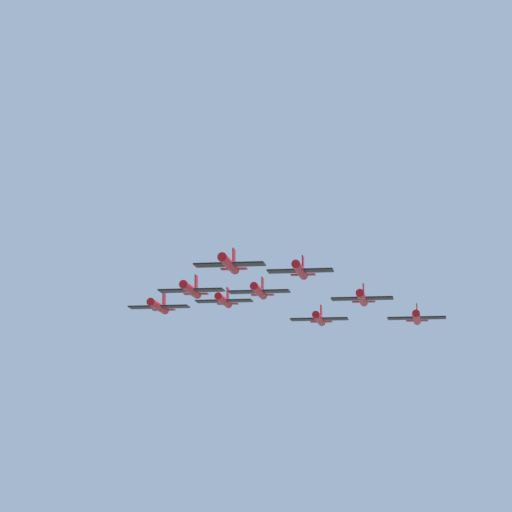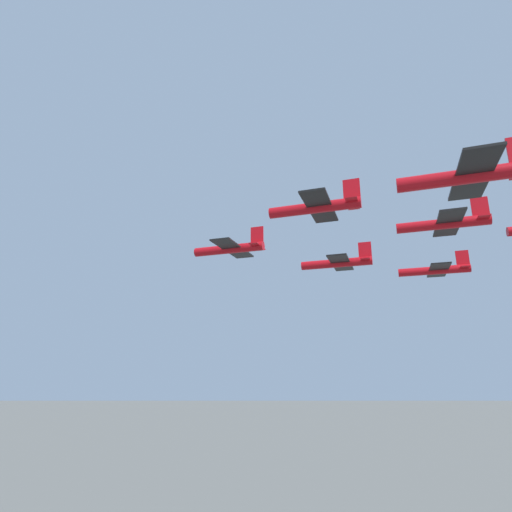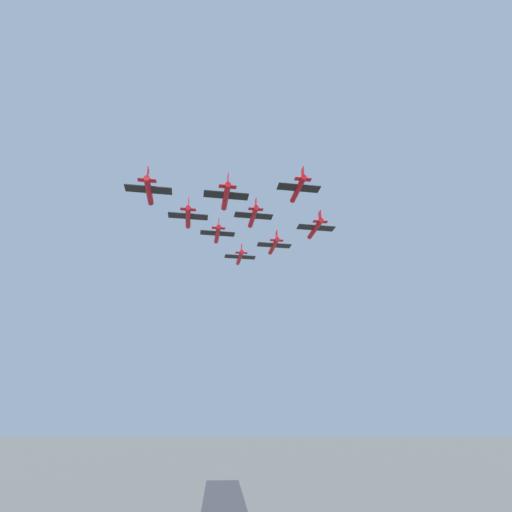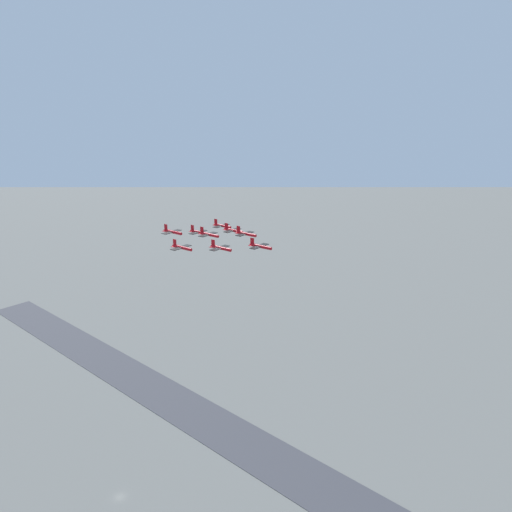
{
  "view_description": "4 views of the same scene",
  "coord_description": "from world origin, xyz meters",
  "px_view_note": "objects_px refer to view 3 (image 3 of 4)",
  "views": [
    {
      "loc": [
        217.77,
        25.22,
        73.5
      ],
      "look_at": [
        52.38,
        50.6,
        104.34
      ],
      "focal_mm": 85.0,
      "sensor_mm": 36.0,
      "label": 1
    },
    {
      "loc": [
        41.27,
        104.74,
        87.33
      ],
      "look_at": [
        43.21,
        44.54,
        103.76
      ],
      "focal_mm": 28.0,
      "sensor_mm": 36.0,
      "label": 2
    },
    {
      "loc": [
        -67.58,
        98.6,
        55.08
      ],
      "look_at": [
        46.92,
        41.4,
        105.64
      ],
      "focal_mm": 28.0,
      "sensor_mm": 36.0,
      "label": 3
    },
    {
      "loc": [
        114.84,
        -143.64,
        162.32
      ],
      "look_at": [
        46.54,
        43.54,
        100.91
      ],
      "focal_mm": 35.0,
      "sensor_mm": 36.0,
      "label": 4
    }
  ],
  "objects_px": {
    "jet_1": "(217,234)",
    "jet_3": "(188,217)",
    "jet_4": "(253,216)",
    "jet_7": "(226,196)",
    "jet_5": "(316,228)",
    "jet_6": "(149,190)",
    "jet_8": "(298,188)",
    "jet_0": "(240,257)",
    "jet_2": "(274,245)"
  },
  "relations": [
    {
      "from": "jet_7",
      "to": "jet_4",
      "type": "bearing_deg",
      "value": 59.53
    },
    {
      "from": "jet_7",
      "to": "jet_8",
      "type": "height_order",
      "value": "jet_8"
    },
    {
      "from": "jet_4",
      "to": "jet_6",
      "type": "relative_size",
      "value": 1.0
    },
    {
      "from": "jet_5",
      "to": "jet_6",
      "type": "relative_size",
      "value": 1.0
    },
    {
      "from": "jet_3",
      "to": "jet_7",
      "type": "distance_m",
      "value": 17.13
    },
    {
      "from": "jet_3",
      "to": "jet_2",
      "type": "bearing_deg",
      "value": 29.54
    },
    {
      "from": "jet_1",
      "to": "jet_3",
      "type": "distance_m",
      "value": 17.24
    },
    {
      "from": "jet_0",
      "to": "jet_2",
      "type": "xyz_separation_m",
      "value": [
        -16.63,
        -3.88,
        -1.34
      ]
    },
    {
      "from": "jet_5",
      "to": "jet_6",
      "type": "bearing_deg",
      "value": -161.22
    },
    {
      "from": "jet_1",
      "to": "jet_3",
      "type": "relative_size",
      "value": 1.0
    },
    {
      "from": "jet_4",
      "to": "jet_8",
      "type": "xyz_separation_m",
      "value": [
        -16.63,
        -3.88,
        0.72
      ]
    },
    {
      "from": "jet_1",
      "to": "jet_8",
      "type": "xyz_separation_m",
      "value": [
        -33.25,
        -7.75,
        -0.14
      ]
    },
    {
      "from": "jet_3",
      "to": "jet_8",
      "type": "distance_m",
      "value": 29.93
    },
    {
      "from": "jet_7",
      "to": "jet_8",
      "type": "bearing_deg",
      "value": 0.0
    },
    {
      "from": "jet_1",
      "to": "jet_6",
      "type": "height_order",
      "value": "jet_1"
    },
    {
      "from": "jet_1",
      "to": "jet_7",
      "type": "bearing_deg",
      "value": -90.0
    },
    {
      "from": "jet_5",
      "to": "jet_7",
      "type": "relative_size",
      "value": 1.0
    },
    {
      "from": "jet_0",
      "to": "jet_8",
      "type": "relative_size",
      "value": 1.0
    },
    {
      "from": "jet_4",
      "to": "jet_8",
      "type": "distance_m",
      "value": 17.09
    },
    {
      "from": "jet_6",
      "to": "jet_5",
      "type": "bearing_deg",
      "value": 18.78
    },
    {
      "from": "jet_4",
      "to": "jet_5",
      "type": "relative_size",
      "value": 1.0
    },
    {
      "from": "jet_6",
      "to": "jet_7",
      "type": "bearing_deg",
      "value": -0.0
    },
    {
      "from": "jet_7",
      "to": "jet_0",
      "type": "bearing_deg",
      "value": 78.91
    },
    {
      "from": "jet_4",
      "to": "jet_5",
      "type": "distance_m",
      "value": 17.45
    },
    {
      "from": "jet_0",
      "to": "jet_1",
      "type": "distance_m",
      "value": 17.12
    },
    {
      "from": "jet_3",
      "to": "jet_8",
      "type": "height_order",
      "value": "jet_8"
    },
    {
      "from": "jet_2",
      "to": "jet_3",
      "type": "xyz_separation_m",
      "value": [
        -6.31,
        29.17,
        0.29
      ]
    },
    {
      "from": "jet_2",
      "to": "jet_0",
      "type": "bearing_deg",
      "value": 120.47
    },
    {
      "from": "jet_2",
      "to": "jet_6",
      "type": "xyz_separation_m",
      "value": [
        -17.77,
        41.82,
        -1.24
      ]
    },
    {
      "from": "jet_3",
      "to": "jet_6",
      "type": "xyz_separation_m",
      "value": [
        -11.47,
        12.65,
        -1.53
      ]
    },
    {
      "from": "jet_0",
      "to": "jet_3",
      "type": "distance_m",
      "value": 34.16
    },
    {
      "from": "jet_5",
      "to": "jet_8",
      "type": "relative_size",
      "value": 1.0
    },
    {
      "from": "jet_4",
      "to": "jet_0",
      "type": "bearing_deg",
      "value": 90.0
    },
    {
      "from": "jet_4",
      "to": "jet_7",
      "type": "distance_m",
      "value": 17.32
    },
    {
      "from": "jet_2",
      "to": "jet_6",
      "type": "distance_m",
      "value": 45.46
    },
    {
      "from": "jet_8",
      "to": "jet_7",
      "type": "bearing_deg",
      "value": -180.0
    },
    {
      "from": "jet_2",
      "to": "jet_3",
      "type": "bearing_deg",
      "value": -150.46
    },
    {
      "from": "jet_5",
      "to": "jet_4",
      "type": "bearing_deg",
      "value": 180.0
    },
    {
      "from": "jet_2",
      "to": "jet_7",
      "type": "height_order",
      "value": "jet_2"
    },
    {
      "from": "jet_8",
      "to": "jet_0",
      "type": "bearing_deg",
      "value": 101.09
    },
    {
      "from": "jet_4",
      "to": "jet_5",
      "type": "height_order",
      "value": "jet_4"
    },
    {
      "from": "jet_0",
      "to": "jet_4",
      "type": "relative_size",
      "value": 1.0
    },
    {
      "from": "jet_6",
      "to": "jet_3",
      "type": "bearing_deg",
      "value": 59.53
    },
    {
      "from": "jet_5",
      "to": "jet_8",
      "type": "bearing_deg",
      "value": -120.47
    },
    {
      "from": "jet_4",
      "to": "jet_7",
      "type": "relative_size",
      "value": 1.0
    },
    {
      "from": "jet_0",
      "to": "jet_7",
      "type": "distance_m",
      "value": 45.05
    },
    {
      "from": "jet_6",
      "to": "jet_8",
      "type": "xyz_separation_m",
      "value": [
        -10.32,
        -33.05,
        3.8
      ]
    },
    {
      "from": "jet_0",
      "to": "jet_6",
      "type": "height_order",
      "value": "jet_0"
    },
    {
      "from": "jet_2",
      "to": "jet_8",
      "type": "height_order",
      "value": "jet_8"
    },
    {
      "from": "jet_0",
      "to": "jet_4",
      "type": "height_order",
      "value": "jet_4"
    }
  ]
}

